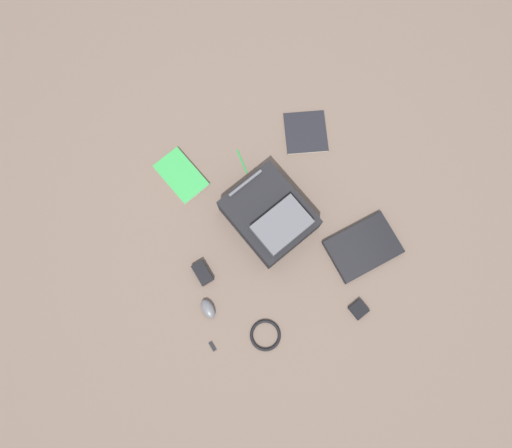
% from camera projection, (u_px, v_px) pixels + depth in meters
% --- Properties ---
extents(ground_plane, '(3.78, 3.78, 0.00)m').
position_uv_depth(ground_plane, '(265.00, 231.00, 2.19)').
color(ground_plane, brown).
extents(backpack, '(0.44, 0.48, 0.20)m').
position_uv_depth(backpack, '(270.00, 216.00, 2.12)').
color(backpack, black).
rests_on(backpack, ground_plane).
extents(laptop, '(0.37, 0.27, 0.03)m').
position_uv_depth(laptop, '(363.00, 247.00, 2.16)').
color(laptop, black).
rests_on(laptop, ground_plane).
extents(book_manual, '(0.28, 0.29, 0.02)m').
position_uv_depth(book_manual, '(306.00, 132.00, 2.29)').
color(book_manual, silver).
rests_on(book_manual, ground_plane).
extents(book_blue, '(0.24, 0.31, 0.02)m').
position_uv_depth(book_blue, '(181.00, 176.00, 2.24)').
color(book_blue, silver).
rests_on(book_blue, ground_plane).
extents(computer_mouse, '(0.07, 0.10, 0.04)m').
position_uv_depth(computer_mouse, '(208.00, 309.00, 2.10)').
color(computer_mouse, '#4C4C51').
rests_on(computer_mouse, ground_plane).
extents(cable_coil, '(0.15, 0.15, 0.02)m').
position_uv_depth(cable_coil, '(265.00, 335.00, 2.08)').
color(cable_coil, black).
rests_on(cable_coil, ground_plane).
extents(power_brick, '(0.08, 0.12, 0.04)m').
position_uv_depth(power_brick, '(202.00, 273.00, 2.13)').
color(power_brick, black).
rests_on(power_brick, ground_plane).
extents(pen_black, '(0.01, 0.14, 0.01)m').
position_uv_depth(pen_black, '(242.00, 161.00, 2.27)').
color(pen_black, '#198C33').
rests_on(pen_black, ground_plane).
extents(earbud_pouch, '(0.09, 0.09, 0.02)m').
position_uv_depth(earbud_pouch, '(359.00, 309.00, 2.10)').
color(earbud_pouch, black).
rests_on(earbud_pouch, ground_plane).
extents(usb_stick, '(0.03, 0.05, 0.01)m').
position_uv_depth(usb_stick, '(213.00, 346.00, 2.08)').
color(usb_stick, black).
rests_on(usb_stick, ground_plane).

